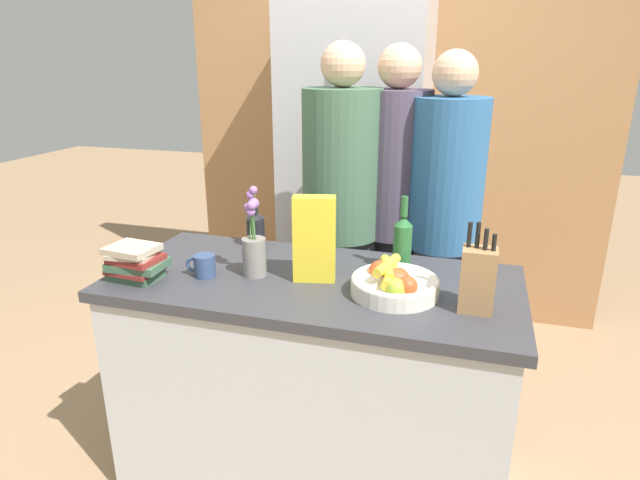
# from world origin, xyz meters

# --- Properties ---
(ground_plane) EXTENTS (14.00, 14.00, 0.00)m
(ground_plane) POSITION_xyz_m (0.00, 0.00, 0.00)
(ground_plane) COLOR #A37F5B
(kitchen_island) EXTENTS (1.49, 0.70, 0.88)m
(kitchen_island) POSITION_xyz_m (0.00, 0.00, 0.44)
(kitchen_island) COLOR silver
(kitchen_island) RESTS_ON ground_plane
(back_wall_wood) EXTENTS (2.69, 0.12, 2.60)m
(back_wall_wood) POSITION_xyz_m (0.00, 1.75, 1.30)
(back_wall_wood) COLOR #AD7A4C
(back_wall_wood) RESTS_ON ground_plane
(refrigerator) EXTENTS (0.81, 0.62, 2.00)m
(refrigerator) POSITION_xyz_m (-0.16, 1.39, 1.00)
(refrigerator) COLOR #B7B7BC
(refrigerator) RESTS_ON ground_plane
(fruit_bowl) EXTENTS (0.30, 0.30, 0.12)m
(fruit_bowl) POSITION_xyz_m (0.31, -0.06, 0.93)
(fruit_bowl) COLOR silver
(fruit_bowl) RESTS_ON kitchen_island
(knife_block) EXTENTS (0.11, 0.09, 0.29)m
(knife_block) POSITION_xyz_m (0.57, -0.10, 0.99)
(knife_block) COLOR #A87A4C
(knife_block) RESTS_ON kitchen_island
(flower_vase) EXTENTS (0.09, 0.09, 0.34)m
(flower_vase) POSITION_xyz_m (-0.22, -0.03, 0.99)
(flower_vase) COLOR gray
(flower_vase) RESTS_ON kitchen_island
(cereal_box) EXTENTS (0.16, 0.09, 0.31)m
(cereal_box) POSITION_xyz_m (0.01, -0.01, 1.04)
(cereal_box) COLOR yellow
(cereal_box) RESTS_ON kitchen_island
(coffee_mug) EXTENTS (0.11, 0.08, 0.08)m
(coffee_mug) POSITION_xyz_m (-0.39, -0.10, 0.92)
(coffee_mug) COLOR #334770
(coffee_mug) RESTS_ON kitchen_island
(book_stack) EXTENTS (0.20, 0.17, 0.13)m
(book_stack) POSITION_xyz_m (-0.62, -0.19, 0.95)
(book_stack) COLOR #3D6047
(book_stack) RESTS_ON kitchen_island
(bottle_oil) EXTENTS (0.08, 0.08, 0.20)m
(bottle_oil) POSITION_xyz_m (-0.34, 0.27, 0.96)
(bottle_oil) COLOR black
(bottle_oil) RESTS_ON kitchen_island
(bottle_vinegar) EXTENTS (0.07, 0.07, 0.29)m
(bottle_vinegar) POSITION_xyz_m (0.30, 0.17, 1.00)
(bottle_vinegar) COLOR #286633
(bottle_vinegar) RESTS_ON kitchen_island
(person_at_sink) EXTENTS (0.37, 0.37, 1.72)m
(person_at_sink) POSITION_xyz_m (-0.07, 0.67, 0.97)
(person_at_sink) COLOR #383842
(person_at_sink) RESTS_ON ground_plane
(person_in_blue) EXTENTS (0.32, 0.32, 1.72)m
(person_in_blue) POSITION_xyz_m (0.17, 0.78, 0.97)
(person_in_blue) COLOR #383842
(person_in_blue) RESTS_ON ground_plane
(person_in_red_tee) EXTENTS (0.34, 0.34, 1.69)m
(person_in_red_tee) POSITION_xyz_m (0.41, 0.71, 0.95)
(person_in_red_tee) COLOR #383842
(person_in_red_tee) RESTS_ON ground_plane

